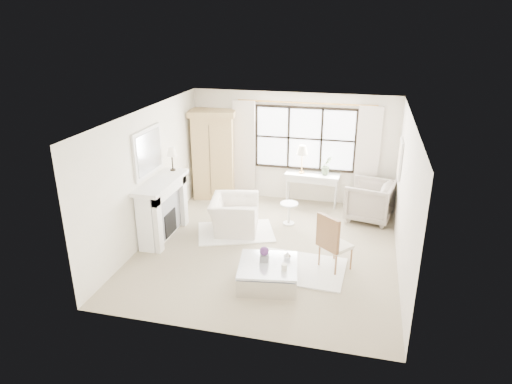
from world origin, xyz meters
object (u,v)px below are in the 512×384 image
Objects in this scene: armoire at (214,154)px; coffee_table at (268,274)px; console_table at (312,189)px; club_armchair at (234,215)px.

coffee_table is at bearing -68.87° from armoire.
console_table is 1.18× the size of club_armchair.
coffee_table is (2.22, -3.71, -0.96)m from armoire.
coffee_table is at bearing -90.95° from console_table.
armoire reaches higher than console_table.
armoire is 2.23m from club_armchair.
club_armchair is (-1.44, -1.84, -0.04)m from console_table.
console_table is at bearing 77.18° from coffee_table.
console_table is 2.34m from club_armchair.
console_table is 3.76m from coffee_table.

